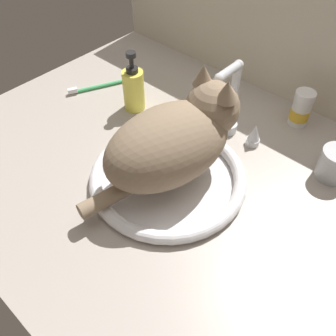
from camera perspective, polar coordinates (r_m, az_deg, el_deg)
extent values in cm
cube|color=#ADA399|center=(82.39, -0.33, -0.51)|extent=(105.38, 81.90, 3.00)
cube|color=beige|center=(102.08, 16.74, 18.61)|extent=(105.38, 2.40, 34.04)
torus|color=white|center=(77.41, 0.00, -1.33)|extent=(33.56, 33.56, 2.79)
cylinder|color=white|center=(78.22, 0.00, -1.87)|extent=(29.37, 29.37, 0.60)
cylinder|color=silver|center=(90.65, 9.54, 6.34)|extent=(4.00, 4.00, 2.45)
cylinder|color=silver|center=(85.12, 10.30, 11.07)|extent=(2.00, 2.00, 15.93)
sphere|color=silver|center=(80.86, 11.06, 15.66)|extent=(2.20, 2.20, 2.20)
cylinder|color=silver|center=(78.29, 9.58, 14.77)|extent=(2.00, 6.95, 2.00)
sphere|color=silver|center=(75.79, 8.02, 13.82)|extent=(2.10, 2.10, 2.10)
cylinder|color=silver|center=(93.83, 6.02, 8.04)|extent=(3.20, 3.20, 1.60)
cone|color=silver|center=(92.08, 6.16, 9.45)|extent=(2.88, 2.88, 4.16)
cylinder|color=silver|center=(88.46, 13.18, 4.09)|extent=(3.20, 3.20, 1.60)
cone|color=silver|center=(86.60, 13.50, 5.49)|extent=(2.88, 2.88, 4.16)
ellipsoid|color=#8C755B|center=(70.98, 0.00, 3.58)|extent=(22.27, 30.44, 15.27)
sphere|color=#8C755B|center=(73.92, 7.00, 9.33)|extent=(11.15, 11.15, 11.15)
cone|color=#8C755B|center=(72.54, 5.64, 14.42)|extent=(4.24, 4.24, 4.18)
cone|color=#8C755B|center=(68.57, 9.33, 11.92)|extent=(4.24, 4.24, 4.18)
ellipsoid|color=silver|center=(77.03, 9.29, 9.73)|extent=(5.25, 4.20, 3.57)
ellipsoid|color=silver|center=(76.17, 5.89, 6.07)|extent=(10.78, 9.44, 8.40)
cylinder|color=#8C755B|center=(70.42, -9.84, -5.00)|extent=(5.20, 10.89, 3.20)
cylinder|color=#E5DB4C|center=(95.10, -5.43, 12.07)|extent=(5.46, 5.46, 10.65)
cylinder|color=black|center=(91.90, -5.69, 15.12)|extent=(3.01, 3.01, 1.20)
cylinder|color=black|center=(90.85, -5.79, 16.23)|extent=(1.09, 1.09, 2.92)
cylinder|color=black|center=(89.84, -5.89, 17.36)|extent=(2.46, 2.46, 1.20)
cylinder|color=white|center=(96.02, 20.11, 8.34)|extent=(4.59, 4.59, 7.30)
cylinder|color=gold|center=(96.35, 20.02, 8.06)|extent=(4.73, 4.73, 2.92)
cylinder|color=white|center=(93.41, 20.83, 10.57)|extent=(4.82, 4.82, 2.04)
cylinder|color=#B2B5BA|center=(85.14, 24.71, 0.32)|extent=(6.91, 6.91, 5.98)
cylinder|color=#3FB266|center=(106.91, -9.96, 12.72)|extent=(7.45, 14.47, 1.00)
cube|color=white|center=(105.49, -14.80, 11.72)|extent=(2.19, 2.86, 1.20)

